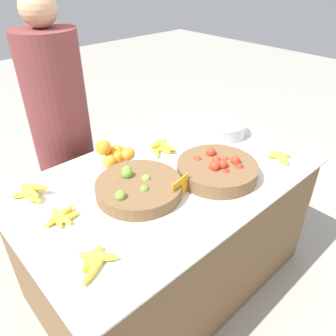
{
  "coord_description": "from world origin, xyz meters",
  "views": [
    {
      "loc": [
        -0.93,
        -1.01,
        1.7
      ],
      "look_at": [
        0.0,
        0.0,
        0.81
      ],
      "focal_mm": 35.0,
      "sensor_mm": 36.0,
      "label": 1
    }
  ],
  "objects_px": {
    "tomato_basket": "(217,169)",
    "metal_bowl": "(222,128)",
    "price_sign": "(180,188)",
    "vendor_person": "(64,141)",
    "lime_bowl": "(139,187)"
  },
  "relations": [
    {
      "from": "vendor_person",
      "to": "price_sign",
      "type": "bearing_deg",
      "value": -83.37
    },
    {
      "from": "lime_bowl",
      "to": "vendor_person",
      "type": "relative_size",
      "value": 0.26
    },
    {
      "from": "lime_bowl",
      "to": "metal_bowl",
      "type": "distance_m",
      "value": 0.78
    },
    {
      "from": "vendor_person",
      "to": "tomato_basket",
      "type": "bearing_deg",
      "value": -68.59
    },
    {
      "from": "tomato_basket",
      "to": "vendor_person",
      "type": "bearing_deg",
      "value": 111.41
    },
    {
      "from": "tomato_basket",
      "to": "metal_bowl",
      "type": "relative_size",
      "value": 1.41
    },
    {
      "from": "tomato_basket",
      "to": "metal_bowl",
      "type": "xyz_separation_m",
      "value": [
        0.38,
        0.28,
        0.0
      ]
    },
    {
      "from": "lime_bowl",
      "to": "price_sign",
      "type": "relative_size",
      "value": 3.35
    },
    {
      "from": "price_sign",
      "to": "vendor_person",
      "type": "distance_m",
      "value": 0.94
    },
    {
      "from": "tomato_basket",
      "to": "price_sign",
      "type": "relative_size",
      "value": 3.35
    },
    {
      "from": "tomato_basket",
      "to": "metal_bowl",
      "type": "height_order",
      "value": "tomato_basket"
    },
    {
      "from": "metal_bowl",
      "to": "tomato_basket",
      "type": "bearing_deg",
      "value": -143.65
    },
    {
      "from": "tomato_basket",
      "to": "price_sign",
      "type": "xyz_separation_m",
      "value": [
        -0.26,
        0.0,
        0.01
      ]
    },
    {
      "from": "price_sign",
      "to": "vendor_person",
      "type": "relative_size",
      "value": 0.08
    },
    {
      "from": "lime_bowl",
      "to": "metal_bowl",
      "type": "relative_size",
      "value": 1.41
    }
  ]
}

